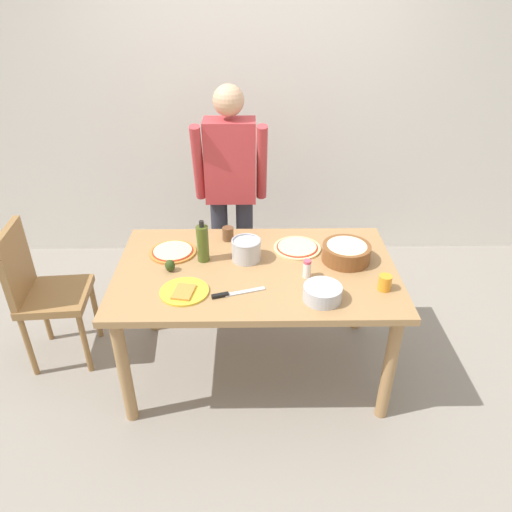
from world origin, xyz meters
name	(u,v)px	position (x,y,z in m)	size (l,w,h in m)	color
ground	(256,366)	(0.00, 0.00, 0.00)	(8.00, 8.00, 0.00)	gray
wall_back	(253,103)	(0.00, 1.60, 1.30)	(5.60, 0.10, 2.60)	silver
dining_table	(256,281)	(0.00, 0.00, 0.67)	(1.60, 0.96, 0.76)	#A37A4C
person_cook	(231,187)	(-0.16, 0.76, 0.94)	(0.49, 0.25, 1.62)	#2D2D38
chair_wooden_left	(41,288)	(-1.32, 0.13, 0.54)	(0.43, 0.43, 0.95)	olive
pizza_raw_on_board	(297,248)	(0.25, 0.21, 0.77)	(0.29, 0.29, 0.02)	beige
pizza_cooked_on_tray	(173,252)	(-0.50, 0.18, 0.77)	(0.28, 0.28, 0.02)	#C67A33
plate_with_slice	(184,291)	(-0.38, -0.24, 0.77)	(0.26, 0.26, 0.02)	gold
popcorn_bowl	(346,251)	(0.53, 0.08, 0.82)	(0.28, 0.28, 0.11)	brown
mixing_bowl_steel	(322,293)	(0.34, -0.31, 0.80)	(0.20, 0.20, 0.08)	#B7B7BC
olive_oil_bottle	(203,243)	(-0.31, 0.09, 0.87)	(0.07, 0.07, 0.26)	#47561E
steel_pot	(246,249)	(-0.06, 0.10, 0.83)	(0.17, 0.17, 0.13)	#B7B7BC
cup_orange	(385,283)	(0.68, -0.22, 0.80)	(0.07, 0.07, 0.09)	orange
cup_small_brown	(228,234)	(-0.17, 0.34, 0.80)	(0.07, 0.07, 0.09)	brown
salt_shaker	(307,269)	(0.28, -0.09, 0.81)	(0.04, 0.04, 0.11)	white
chef_knife	(232,294)	(-0.13, -0.26, 0.77)	(0.28, 0.11, 0.02)	silver
avocado	(170,266)	(-0.49, -0.02, 0.80)	(0.06, 0.06, 0.07)	#2D4219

